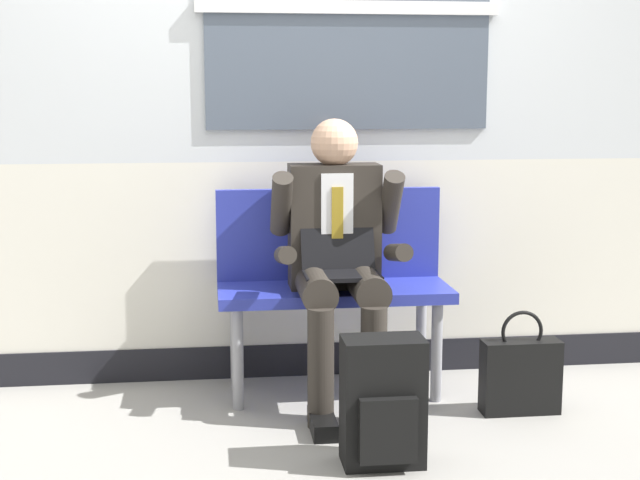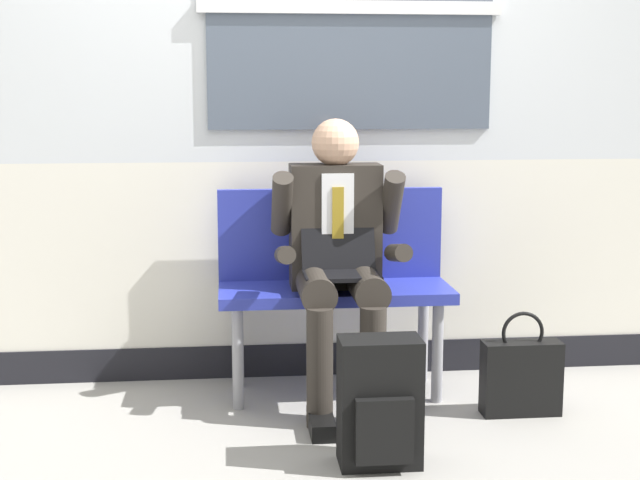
{
  "view_description": "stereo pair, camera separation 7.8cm",
  "coord_description": "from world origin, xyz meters",
  "px_view_note": "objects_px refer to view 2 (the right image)",
  "views": [
    {
      "loc": [
        -0.38,
        -3.76,
        1.38
      ],
      "look_at": [
        0.09,
        0.01,
        0.75
      ],
      "focal_mm": 51.13,
      "sensor_mm": 36.0,
      "label": 1
    },
    {
      "loc": [
        -0.3,
        -3.76,
        1.38
      ],
      "look_at": [
        0.09,
        0.01,
        0.75
      ],
      "focal_mm": 51.13,
      "sensor_mm": 36.0,
      "label": 2
    }
  ],
  "objects_px": {
    "person_seated": "(339,254)",
    "backpack": "(380,404)",
    "bench_with_person": "(333,274)",
    "handbag": "(521,376)"
  },
  "relations": [
    {
      "from": "bench_with_person",
      "to": "handbag",
      "type": "distance_m",
      "value": 0.95
    },
    {
      "from": "person_seated",
      "to": "handbag",
      "type": "height_order",
      "value": "person_seated"
    },
    {
      "from": "person_seated",
      "to": "handbag",
      "type": "xyz_separation_m",
      "value": [
        0.76,
        -0.21,
        -0.5
      ]
    },
    {
      "from": "bench_with_person",
      "to": "backpack",
      "type": "xyz_separation_m",
      "value": [
        0.07,
        -0.88,
        -0.31
      ]
    },
    {
      "from": "bench_with_person",
      "to": "handbag",
      "type": "height_order",
      "value": "bench_with_person"
    },
    {
      "from": "backpack",
      "to": "handbag",
      "type": "bearing_deg",
      "value": 34.05
    },
    {
      "from": "bench_with_person",
      "to": "person_seated",
      "type": "xyz_separation_m",
      "value": [
        -0.0,
        -0.2,
        0.13
      ]
    },
    {
      "from": "backpack",
      "to": "person_seated",
      "type": "bearing_deg",
      "value": 95.98
    },
    {
      "from": "person_seated",
      "to": "backpack",
      "type": "xyz_separation_m",
      "value": [
        0.07,
        -0.68,
        -0.44
      ]
    },
    {
      "from": "backpack",
      "to": "handbag",
      "type": "height_order",
      "value": "backpack"
    }
  ]
}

